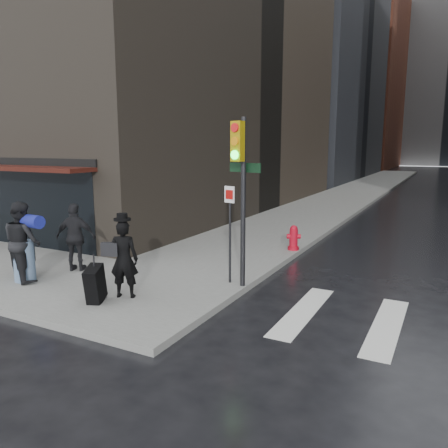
{
  "coord_description": "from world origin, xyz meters",
  "views": [
    {
      "loc": [
        5.95,
        -7.16,
        3.31
      ],
      "look_at": [
        0.8,
        2.7,
        1.3
      ],
      "focal_mm": 35.0,
      "sensor_mm": 36.0,
      "label": 1
    }
  ],
  "objects_px": {
    "man_jeans": "(23,241)",
    "traffic_light": "(240,180)",
    "man_overcoat": "(118,263)",
    "man_greycoat": "(76,237)",
    "fire_hydrant": "(294,239)"
  },
  "relations": [
    {
      "from": "man_jeans",
      "to": "man_greycoat",
      "type": "bearing_deg",
      "value": -95.05
    },
    {
      "from": "man_greycoat",
      "to": "fire_hydrant",
      "type": "relative_size",
      "value": 2.26
    },
    {
      "from": "man_greycoat",
      "to": "traffic_light",
      "type": "relative_size",
      "value": 0.46
    },
    {
      "from": "man_jeans",
      "to": "traffic_light",
      "type": "bearing_deg",
      "value": -141.86
    },
    {
      "from": "traffic_light",
      "to": "man_jeans",
      "type": "bearing_deg",
      "value": -144.26
    },
    {
      "from": "traffic_light",
      "to": "fire_hydrant",
      "type": "height_order",
      "value": "traffic_light"
    },
    {
      "from": "man_greycoat",
      "to": "man_jeans",
      "type": "bearing_deg",
      "value": 46.53
    },
    {
      "from": "man_greycoat",
      "to": "fire_hydrant",
      "type": "distance_m",
      "value": 6.32
    },
    {
      "from": "man_jeans",
      "to": "traffic_light",
      "type": "relative_size",
      "value": 0.5
    },
    {
      "from": "man_greycoat",
      "to": "traffic_light",
      "type": "bearing_deg",
      "value": 167.27
    },
    {
      "from": "traffic_light",
      "to": "fire_hydrant",
      "type": "xyz_separation_m",
      "value": [
        -0.05,
        3.95,
        -2.08
      ]
    },
    {
      "from": "traffic_light",
      "to": "man_overcoat",
      "type": "bearing_deg",
      "value": -122.25
    },
    {
      "from": "fire_hydrant",
      "to": "traffic_light",
      "type": "bearing_deg",
      "value": -89.31
    },
    {
      "from": "traffic_light",
      "to": "fire_hydrant",
      "type": "distance_m",
      "value": 4.47
    },
    {
      "from": "man_overcoat",
      "to": "man_greycoat",
      "type": "relative_size",
      "value": 1.05
    }
  ]
}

